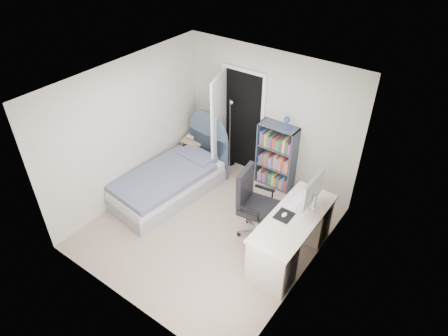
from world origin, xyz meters
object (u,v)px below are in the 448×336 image
Objects in this scene: floor_lamp at (230,139)px; bookcase at (276,158)px; nightstand at (195,144)px; office_chair at (253,200)px; bed at (172,180)px; desk at (292,235)px.

bookcase is (1.04, -0.03, -0.01)m from floor_lamp.
office_chair is at bearing -27.17° from nightstand.
floor_lamp reaches higher than bed.
desk is at bearing -6.53° from office_chair.
bookcase is 1.23× the size of office_chair.
bookcase is (1.68, 0.30, 0.17)m from nightstand.
bookcase reaches higher than desk.
bookcase reaches higher than bed.
bed is 2.48m from desk.
desk is (2.14, -1.44, -0.16)m from floor_lamp.
bed is 1.08m from nightstand.
office_chair is (1.38, -1.36, 0.07)m from floor_lamp.
floor_lamp is at bearing 178.57° from bookcase.
floor_lamp is at bearing 26.92° from nightstand.
nightstand is 0.52× the size of office_chair.
bed reaches higher than office_chair.
floor_lamp is 0.98× the size of bookcase.
floor_lamp reaches higher than office_chair.
floor_lamp is 0.89× the size of desk.
floor_lamp is (0.34, 1.35, 0.30)m from bed.
floor_lamp is 1.94m from office_chair.
bookcase is at bearing 127.60° from desk.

